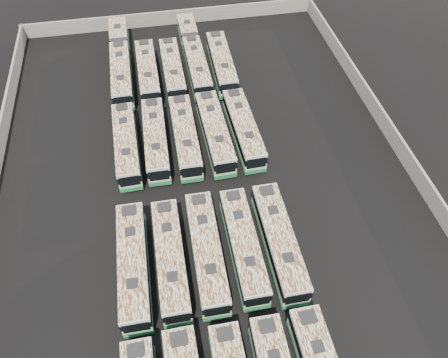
% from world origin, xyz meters
% --- Properties ---
extents(ground, '(140.00, 140.00, 0.00)m').
position_xyz_m(ground, '(0.00, 0.00, 0.00)').
color(ground, black).
rests_on(ground, ground).
extents(perimeter_wall, '(45.20, 73.20, 2.20)m').
position_xyz_m(perimeter_wall, '(0.00, 0.00, 1.10)').
color(perimeter_wall, slate).
rests_on(perimeter_wall, ground).
extents(bus_midfront_far_left, '(2.67, 11.96, 3.36)m').
position_xyz_m(bus_midfront_far_left, '(-8.07, -6.91, 1.72)').
color(bus_midfront_far_left, beige).
rests_on(bus_midfront_far_left, ground).
extents(bus_midfront_left, '(2.54, 11.64, 3.27)m').
position_xyz_m(bus_midfront_left, '(-4.76, -6.94, 1.67)').
color(bus_midfront_left, beige).
rests_on(bus_midfront_left, ground).
extents(bus_midfront_center, '(2.68, 11.90, 3.34)m').
position_xyz_m(bus_midfront_center, '(-1.45, -6.79, 1.71)').
color(bus_midfront_center, beige).
rests_on(bus_midfront_center, ground).
extents(bus_midfront_right, '(2.49, 11.54, 3.25)m').
position_xyz_m(bus_midfront_right, '(1.99, -6.74, 1.66)').
color(bus_midfront_right, beige).
rests_on(bus_midfront_right, ground).
extents(bus_midfront_far_right, '(2.56, 11.91, 3.35)m').
position_xyz_m(bus_midfront_far_right, '(5.31, -6.96, 1.71)').
color(bus_midfront_far_right, beige).
rests_on(bus_midfront_far_right, ground).
extents(bus_midback_far_left, '(2.70, 11.63, 3.26)m').
position_xyz_m(bus_midback_far_left, '(-8.06, 8.57, 1.67)').
color(bus_midback_far_left, beige).
rests_on(bus_midback_far_left, ground).
extents(bus_midback_left, '(2.68, 11.63, 3.26)m').
position_xyz_m(bus_midback_left, '(-4.77, 8.78, 1.67)').
color(bus_midback_left, beige).
rests_on(bus_midback_left, ground).
extents(bus_midback_center, '(2.55, 11.72, 3.30)m').
position_xyz_m(bus_midback_center, '(-1.42, 8.66, 1.69)').
color(bus_midback_center, beige).
rests_on(bus_midback_center, ground).
extents(bus_midback_right, '(2.78, 11.96, 3.36)m').
position_xyz_m(bus_midback_right, '(2.01, 8.64, 1.72)').
color(bus_midback_right, beige).
rests_on(bus_midback_right, ground).
extents(bus_midback_far_right, '(2.76, 11.75, 3.29)m').
position_xyz_m(bus_midback_far_right, '(5.36, 8.65, 1.68)').
color(bus_midback_far_right, beige).
rests_on(bus_midback_far_right, ground).
extents(bus_back_far_left, '(2.55, 18.50, 3.35)m').
position_xyz_m(bus_back_far_left, '(-8.14, 24.98, 1.71)').
color(bus_back_far_left, beige).
rests_on(bus_back_far_left, ground).
extents(bus_back_left, '(2.52, 11.65, 3.28)m').
position_xyz_m(bus_back_left, '(-4.70, 21.79, 1.68)').
color(bus_back_left, beige).
rests_on(bus_back_left, ground).
extents(bus_back_center, '(2.45, 11.48, 3.23)m').
position_xyz_m(bus_back_center, '(-1.42, 21.72, 1.65)').
color(bus_back_center, beige).
rests_on(bus_back_center, ground).
extents(bus_back_right, '(2.49, 17.73, 3.21)m').
position_xyz_m(bus_back_right, '(1.86, 24.81, 1.64)').
color(bus_back_right, beige).
rests_on(bus_back_right, ground).
extents(bus_back_far_right, '(2.77, 11.91, 3.34)m').
position_xyz_m(bus_back_far_right, '(5.24, 21.85, 1.71)').
color(bus_back_far_right, beige).
rests_on(bus_back_far_right, ground).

